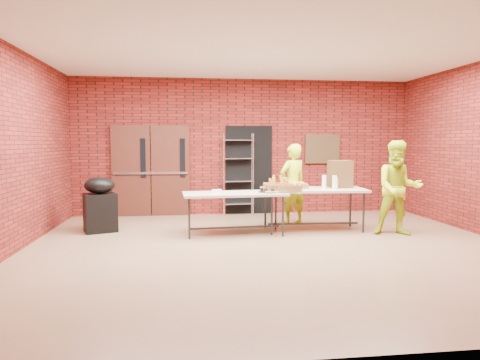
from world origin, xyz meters
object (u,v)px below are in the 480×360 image
Objects in this scene: volunteer_woman at (293,184)px; wire_rack at (238,174)px; coffee_dispenser at (340,174)px; volunteer_man at (398,188)px; covered_grill at (100,204)px; table_left at (235,196)px; table_right at (313,192)px.

wire_rack is at bearing -77.12° from volunteer_woman.
volunteer_woman is (-0.82, 0.52, -0.25)m from coffee_dispenser.
wire_rack is at bearing 151.01° from volunteer_man.
covered_grill is at bearing 176.98° from coffee_dispenser.
table_left is at bearing 8.32° from volunteer_woman.
volunteer_woman is (3.83, 0.28, 0.31)m from covered_grill.
coffee_dispenser is at bearing 123.60° from volunteer_woman.
volunteer_man is (5.51, -0.96, 0.35)m from covered_grill.
table_right is (1.55, 0.17, 0.03)m from table_left.
table_left is (-0.32, -2.14, -0.25)m from wire_rack.
volunteer_woman is at bearing 158.38° from volunteer_man.
covered_grill is (-4.08, 0.38, -0.22)m from table_right.
table_left is 1.11× the size of volunteer_man.
table_left is 1.15× the size of volunteer_woman.
coffee_dispenser is 1.01m from volunteer_woman.
table_right is at bearing -167.19° from coffee_dispenser.
volunteer_woman reaches higher than table_left.
table_right is at bearing -25.74° from covered_grill.
wire_rack is 1.65m from volunteer_woman.
table_left is at bearing -32.57° from covered_grill.
volunteer_woman is at bearing 28.97° from table_left.
covered_grill reaches higher than table_right.
volunteer_woman reaches higher than coffee_dispenser.
volunteer_man reaches higher than table_left.
volunteer_woman is 0.96× the size of volunteer_man.
table_right is 0.71m from volunteer_woman.
volunteer_woman reaches higher than covered_grill.
coffee_dispenser is 0.51× the size of covered_grill.
coffee_dispenser is 0.31× the size of volunteer_man.
covered_grill is (-2.53, 0.54, -0.19)m from table_left.
table_right is at bearing 172.57° from volunteer_man.
wire_rack is at bearing 134.46° from coffee_dispenser.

